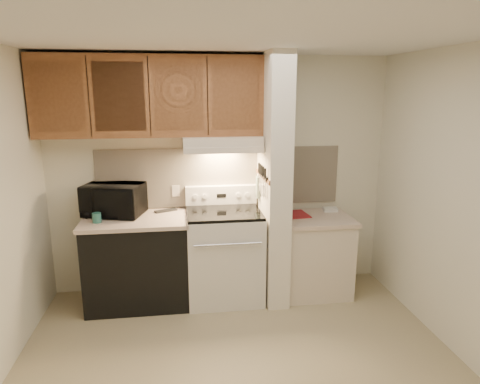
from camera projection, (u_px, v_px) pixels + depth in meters
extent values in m
plane|color=tan|center=(240.00, 363.00, 3.44)|extent=(3.60, 3.60, 0.00)
plane|color=white|center=(240.00, 36.00, 2.86)|extent=(3.60, 3.60, 0.00)
cube|color=silver|center=(220.00, 175.00, 4.60)|extent=(3.60, 2.50, 0.02)
cube|color=silver|center=(464.00, 206.00, 3.40)|extent=(0.02, 3.00, 2.50)
cube|color=beige|center=(220.00, 177.00, 4.59)|extent=(2.60, 0.02, 0.63)
cube|color=silver|center=(224.00, 256.00, 4.45)|extent=(0.76, 0.65, 0.92)
cube|color=black|center=(228.00, 265.00, 4.13)|extent=(0.50, 0.01, 0.30)
cylinder|color=silver|center=(228.00, 244.00, 4.05)|extent=(0.65, 0.02, 0.02)
cube|color=black|center=(224.00, 212.00, 4.34)|extent=(0.74, 0.64, 0.03)
cube|color=silver|center=(221.00, 195.00, 4.59)|extent=(0.76, 0.08, 0.20)
cube|color=black|center=(221.00, 196.00, 4.55)|extent=(0.10, 0.01, 0.04)
cylinder|color=silver|center=(195.00, 197.00, 4.51)|extent=(0.05, 0.02, 0.05)
cylinder|color=silver|center=(205.00, 196.00, 4.52)|extent=(0.05, 0.02, 0.05)
cylinder|color=silver|center=(238.00, 195.00, 4.57)|extent=(0.05, 0.02, 0.05)
cylinder|color=silver|center=(247.00, 195.00, 4.58)|extent=(0.05, 0.02, 0.05)
cube|color=black|center=(138.00, 263.00, 4.35)|extent=(1.00, 0.63, 0.87)
cube|color=beige|center=(136.00, 220.00, 4.24)|extent=(1.04, 0.67, 0.04)
cube|color=black|center=(166.00, 211.00, 4.47)|extent=(0.24, 0.16, 0.02)
cylinder|color=#2D6F64|center=(97.00, 218.00, 4.08)|extent=(0.11, 0.11, 0.09)
cube|color=beige|center=(176.00, 191.00, 4.54)|extent=(0.08, 0.01, 0.12)
imported|color=black|center=(114.00, 200.00, 4.30)|extent=(0.65, 0.52, 0.32)
cube|color=white|center=(274.00, 181.00, 4.33)|extent=(0.22, 0.70, 2.50)
cube|color=brown|center=(263.00, 176.00, 4.30)|extent=(0.01, 0.70, 0.04)
cube|color=black|center=(263.00, 175.00, 4.25)|extent=(0.02, 0.42, 0.04)
cube|color=silver|center=(265.00, 188.00, 4.12)|extent=(0.01, 0.03, 0.16)
cylinder|color=black|center=(265.00, 174.00, 4.07)|extent=(0.02, 0.02, 0.10)
cube|color=silver|center=(263.00, 188.00, 4.20)|extent=(0.01, 0.04, 0.18)
cylinder|color=black|center=(263.00, 172.00, 4.17)|extent=(0.02, 0.02, 0.10)
cube|color=silver|center=(261.00, 187.00, 4.29)|extent=(0.01, 0.04, 0.20)
cylinder|color=black|center=(262.00, 170.00, 4.24)|extent=(0.02, 0.02, 0.10)
cube|color=silver|center=(260.00, 183.00, 4.35)|extent=(0.01, 0.04, 0.16)
cylinder|color=black|center=(260.00, 169.00, 4.32)|extent=(0.02, 0.02, 0.10)
cube|color=silver|center=(259.00, 183.00, 4.43)|extent=(0.01, 0.04, 0.18)
cylinder|color=black|center=(259.00, 168.00, 4.38)|extent=(0.02, 0.02, 0.10)
cube|color=gray|center=(258.00, 187.00, 4.50)|extent=(0.03, 0.10, 0.23)
cube|color=beige|center=(314.00, 256.00, 4.59)|extent=(0.70, 0.60, 0.81)
cube|color=beige|center=(316.00, 219.00, 4.49)|extent=(0.74, 0.64, 0.04)
cube|color=maroon|center=(297.00, 214.00, 4.56)|extent=(0.25, 0.33, 0.01)
cube|color=white|center=(330.00, 209.00, 4.68)|extent=(0.16, 0.11, 0.04)
cube|color=beige|center=(222.00, 143.00, 4.30)|extent=(0.78, 0.44, 0.15)
cube|color=beige|center=(224.00, 150.00, 4.11)|extent=(0.78, 0.04, 0.06)
cube|color=brown|center=(150.00, 96.00, 4.14)|extent=(2.18, 0.33, 0.77)
cube|color=brown|center=(58.00, 97.00, 3.88)|extent=(0.46, 0.01, 0.63)
cube|color=black|center=(89.00, 97.00, 3.91)|extent=(0.01, 0.01, 0.73)
cube|color=brown|center=(119.00, 97.00, 3.95)|extent=(0.46, 0.01, 0.63)
cube|color=black|center=(149.00, 97.00, 3.99)|extent=(0.01, 0.01, 0.73)
cube|color=brown|center=(179.00, 97.00, 4.02)|extent=(0.46, 0.01, 0.63)
cube|color=black|center=(208.00, 96.00, 4.06)|extent=(0.01, 0.01, 0.73)
cube|color=brown|center=(236.00, 96.00, 4.10)|extent=(0.46, 0.01, 0.63)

